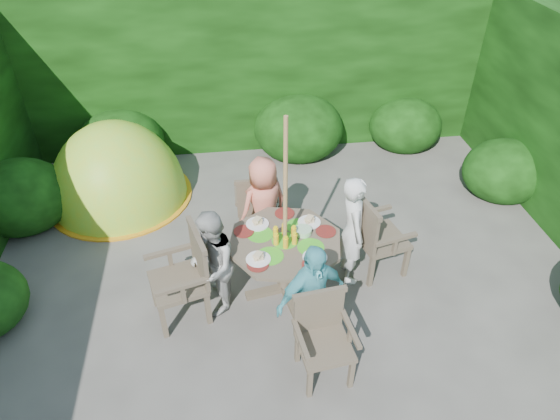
{
  "coord_description": "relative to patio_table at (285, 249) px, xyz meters",
  "views": [
    {
      "loc": [
        -0.66,
        -3.77,
        4.2
      ],
      "look_at": [
        -0.06,
        0.65,
        0.85
      ],
      "focal_mm": 32.0,
      "sensor_mm": 36.0,
      "label": 1
    }
  ],
  "objects": [
    {
      "name": "child_back",
      "position": [
        -0.15,
        0.79,
        0.02
      ],
      "size": [
        0.74,
        0.64,
        1.29
      ],
      "primitive_type": "imported",
      "rotation": [
        0.0,
        0.0,
        3.58
      ],
      "color": "#DE745B",
      "rests_on": "ground"
    },
    {
      "name": "dome_tent",
      "position": [
        -2.1,
        2.12,
        -0.62
      ],
      "size": [
        2.23,
        2.23,
        2.31
      ],
      "rotation": [
        0.0,
        0.0,
        -0.2
      ],
      "color": "#BAD428",
      "rests_on": "ground"
    },
    {
      "name": "child_left",
      "position": [
        -0.79,
        -0.15,
        0.01
      ],
      "size": [
        0.51,
        0.64,
        1.26
      ],
      "primitive_type": "imported",
      "rotation": [
        0.0,
        0.0,
        -1.63
      ],
      "color": "#A8A8A3",
      "rests_on": "ground"
    },
    {
      "name": "garden_chair_left",
      "position": [
        -1.08,
        -0.19,
        -0.08
      ],
      "size": [
        0.69,
        0.74,
        1.02
      ],
      "rotation": [
        0.0,
        0.0,
        -1.3
      ],
      "color": "#443A2C",
      "rests_on": "ground"
    },
    {
      "name": "garden_chair_back",
      "position": [
        -0.22,
        1.08,
        -0.15
      ],
      "size": [
        0.54,
        0.49,
        0.89
      ],
      "rotation": [
        0.0,
        0.0,
        3.12
      ],
      "color": "#443A2C",
      "rests_on": "ground"
    },
    {
      "name": "child_front",
      "position": [
        0.14,
        -0.79,
        0.03
      ],
      "size": [
        0.82,
        0.58,
        1.3
      ],
      "primitive_type": "imported",
      "rotation": [
        0.0,
        0.0,
        0.39
      ],
      "color": "#52B6C0",
      "rests_on": "ground"
    },
    {
      "name": "child_right",
      "position": [
        0.78,
        0.14,
        0.06
      ],
      "size": [
        0.36,
        0.52,
        1.37
      ],
      "primitive_type": "imported",
      "rotation": [
        0.0,
        0.0,
        1.51
      ],
      "color": "silver",
      "rests_on": "ground"
    },
    {
      "name": "ground",
      "position": [
        0.06,
        -0.25,
        -0.62
      ],
      "size": [
        60.0,
        60.0,
        0.0
      ],
      "primitive_type": "plane",
      "color": "#4C4A44",
      "rests_on": "ground"
    },
    {
      "name": "garden_chair_right",
      "position": [
        1.07,
        0.19,
        -0.09
      ],
      "size": [
        0.65,
        0.71,
        1.0
      ],
      "rotation": [
        0.0,
        0.0,
        1.8
      ],
      "color": "#443A2C",
      "rests_on": "ground"
    },
    {
      "name": "parasol_pole",
      "position": [
        -0.0,
        -0.0,
        0.48
      ],
      "size": [
        0.05,
        0.05,
        2.2
      ],
      "primitive_type": "cylinder",
      "rotation": [
        0.0,
        0.0,
        0.18
      ],
      "color": "olive",
      "rests_on": "ground"
    },
    {
      "name": "hedge_enclosure",
      "position": [
        0.06,
        1.08,
        0.63
      ],
      "size": [
        9.0,
        9.0,
        2.5
      ],
      "color": "black",
      "rests_on": "ground"
    },
    {
      "name": "patio_table",
      "position": [
        0.0,
        0.0,
        0.0
      ],
      "size": [
        1.48,
        1.48,
        0.89
      ],
      "rotation": [
        0.0,
        0.0,
        0.18
      ],
      "color": "#443A2C",
      "rests_on": "ground"
    },
    {
      "name": "garden_chair_front",
      "position": [
        0.2,
        -1.09,
        -0.15
      ],
      "size": [
        0.58,
        0.53,
        0.88
      ],
      "rotation": [
        0.0,
        0.0,
        0.12
      ],
      "color": "#443A2C",
      "rests_on": "ground"
    }
  ]
}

